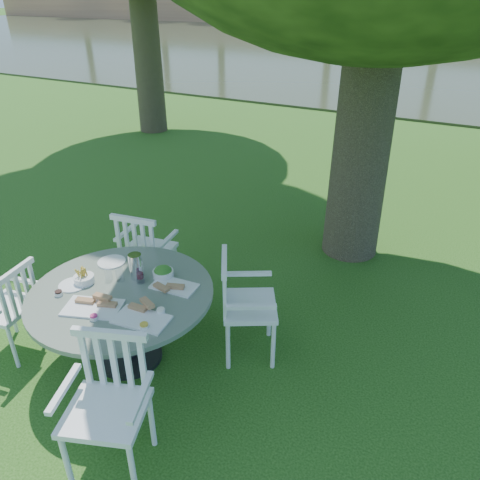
# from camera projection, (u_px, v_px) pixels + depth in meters

# --- Properties ---
(ground) EXTENTS (140.00, 140.00, 0.00)m
(ground) POSITION_uv_depth(u_px,v_px,m) (230.00, 325.00, 4.57)
(ground) COLOR #16400D
(ground) RESTS_ON ground
(table) EXTENTS (1.51, 1.51, 0.72)m
(table) POSITION_uv_depth(u_px,v_px,m) (123.00, 303.00, 3.89)
(table) COLOR black
(table) RESTS_ON ground
(chair_ne) EXTENTS (0.64, 0.65, 0.97)m
(chair_ne) POSITION_uv_depth(u_px,v_px,m) (239.00, 299.00, 3.98)
(chair_ne) COLOR white
(chair_ne) RESTS_ON ground
(chair_nw) EXTENTS (0.55, 0.52, 0.97)m
(chair_nw) POSITION_uv_depth(u_px,v_px,m) (143.00, 248.00, 4.75)
(chair_nw) COLOR white
(chair_nw) RESTS_ON ground
(chair_sw) EXTENTS (0.49, 0.51, 0.88)m
(chair_sw) POSITION_uv_depth(u_px,v_px,m) (13.00, 304.00, 4.01)
(chair_sw) COLOR white
(chair_sw) RESTS_ON ground
(chair_se) EXTENTS (0.63, 0.61, 0.99)m
(chair_se) POSITION_uv_depth(u_px,v_px,m) (110.00, 392.00, 3.05)
(chair_se) COLOR white
(chair_se) RESTS_ON ground
(tableware) EXTENTS (1.14, 0.92, 0.23)m
(tableware) POSITION_uv_depth(u_px,v_px,m) (126.00, 283.00, 3.86)
(tableware) COLOR white
(tableware) RESTS_ON table
(river) EXTENTS (100.00, 28.00, 0.12)m
(river) POSITION_uv_depth(u_px,v_px,m) (462.00, 56.00, 22.45)
(river) COLOR #2E351F
(river) RESTS_ON ground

